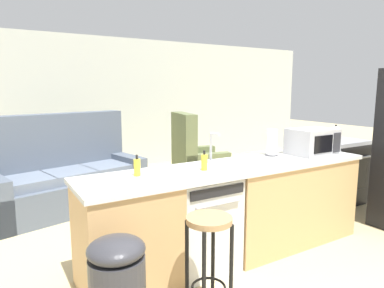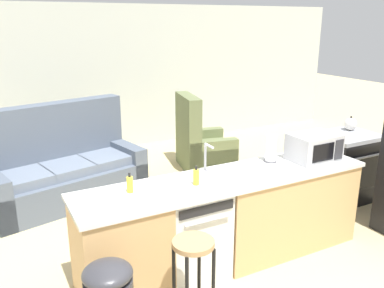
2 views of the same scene
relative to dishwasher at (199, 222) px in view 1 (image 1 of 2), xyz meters
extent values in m
plane|color=tan|center=(0.25, 0.00, -0.42)|extent=(24.00, 24.00, 0.00)
cube|color=beige|center=(0.55, 4.20, 0.88)|extent=(10.00, 0.06, 2.60)
cube|color=tan|center=(-0.68, 0.00, 0.01)|extent=(0.75, 0.62, 0.86)
cube|color=tan|center=(1.08, 0.00, 0.01)|extent=(1.55, 0.62, 0.86)
cube|color=silver|center=(0.40, 0.00, 0.46)|extent=(2.94, 0.66, 0.04)
cube|color=brown|center=(0.40, 0.00, -0.38)|extent=(2.86, 0.56, 0.08)
cube|color=silver|center=(0.00, 0.00, 0.00)|extent=(0.58, 0.58, 0.84)
cube|color=black|center=(0.00, -0.30, 0.36)|extent=(0.52, 0.01, 0.08)
cylinder|color=#B2B2B7|center=(0.00, -0.31, 0.26)|extent=(0.44, 0.02, 0.02)
cube|color=black|center=(2.60, 0.55, 0.00)|extent=(0.76, 0.64, 0.85)
cube|color=black|center=(2.60, 0.22, 0.05)|extent=(0.53, 0.01, 0.43)
cylinder|color=silver|center=(2.60, 0.20, 0.28)|extent=(0.61, 0.03, 0.03)
cube|color=#A8AAB2|center=(2.60, 0.55, 0.45)|extent=(0.76, 0.64, 0.05)
torus|color=black|center=(2.43, 0.42, 0.47)|extent=(0.16, 0.16, 0.01)
torus|color=black|center=(2.77, 0.42, 0.47)|extent=(0.16, 0.16, 0.01)
torus|color=black|center=(2.43, 0.68, 0.47)|extent=(0.16, 0.16, 0.01)
torus|color=black|center=(2.77, 0.68, 0.47)|extent=(0.16, 0.16, 0.01)
cube|color=#B7B7BC|center=(1.45, 0.00, 0.62)|extent=(0.50, 0.36, 0.28)
cube|color=black|center=(1.41, -0.18, 0.62)|extent=(0.27, 0.01, 0.18)
cube|color=#2D2D33|center=(1.62, -0.18, 0.62)|extent=(0.11, 0.01, 0.21)
cylinder|color=silver|center=(0.26, 0.20, 0.49)|extent=(0.07, 0.07, 0.03)
cylinder|color=silver|center=(0.26, 0.20, 0.64)|extent=(0.02, 0.02, 0.26)
cylinder|color=silver|center=(0.26, 0.13, 0.77)|extent=(0.02, 0.14, 0.02)
cylinder|color=#4C4C51|center=(1.02, 0.17, 0.49)|extent=(0.14, 0.14, 0.01)
cylinder|color=white|center=(1.02, 0.17, 0.63)|extent=(0.11, 0.11, 0.27)
cylinder|color=yellow|center=(0.04, -0.02, 0.55)|extent=(0.06, 0.06, 0.14)
cylinder|color=black|center=(0.04, -0.02, 0.64)|extent=(0.02, 0.02, 0.04)
cylinder|color=yellow|center=(-0.54, 0.09, 0.55)|extent=(0.06, 0.06, 0.14)
cylinder|color=black|center=(-0.54, 0.09, 0.64)|extent=(0.02, 0.02, 0.04)
sphere|color=silver|center=(2.77, 0.68, 0.56)|extent=(0.17, 0.17, 0.17)
sphere|color=black|center=(2.77, 0.68, 0.66)|extent=(0.03, 0.03, 0.03)
cone|color=silver|center=(2.85, 0.68, 0.58)|extent=(0.08, 0.04, 0.06)
cylinder|color=tan|center=(-0.31, -0.63, 0.30)|extent=(0.32, 0.32, 0.04)
cylinder|color=black|center=(-0.42, -0.74, -0.07)|extent=(0.03, 0.03, 0.70)
cylinder|color=black|center=(-0.20, -0.74, -0.07)|extent=(0.03, 0.03, 0.70)
cylinder|color=black|center=(-0.42, -0.52, -0.07)|extent=(0.03, 0.03, 0.70)
cylinder|color=black|center=(-0.20, -0.52, -0.07)|extent=(0.03, 0.03, 0.70)
torus|color=black|center=(-0.31, -0.63, -0.20)|extent=(0.25, 0.25, 0.02)
ellipsoid|color=#333338|center=(-0.97, -0.63, 0.25)|extent=(0.35, 0.35, 0.14)
cube|color=#515B6B|center=(-0.71, 2.19, -0.21)|extent=(2.15, 1.33, 0.42)
cube|color=#515B6B|center=(-0.78, 2.52, 0.21)|extent=(2.00, 0.69, 1.27)
cube|color=#515B6B|center=(0.17, 2.40, -0.11)|extent=(0.40, 0.92, 0.62)
cube|color=slate|center=(-1.23, 2.02, 0.06)|extent=(0.69, 0.74, 0.12)
cube|color=slate|center=(-0.70, 2.15, 0.06)|extent=(0.69, 0.74, 0.12)
cube|color=slate|center=(-0.16, 2.27, 0.06)|extent=(0.69, 0.74, 0.12)
cube|color=#667047|center=(1.58, 2.48, -0.22)|extent=(0.95, 0.99, 0.40)
cube|color=#667047|center=(1.28, 2.54, 0.18)|extent=(0.37, 0.87, 1.20)
cube|color=#667047|center=(1.51, 2.15, -0.15)|extent=(0.82, 0.32, 0.55)
cube|color=#667047|center=(1.65, 2.82, -0.15)|extent=(0.82, 0.32, 0.55)
camera|label=1|loc=(-1.55, -2.49, 1.19)|focal=32.00mm
camera|label=2|loc=(-1.56, -2.99, 1.89)|focal=38.00mm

